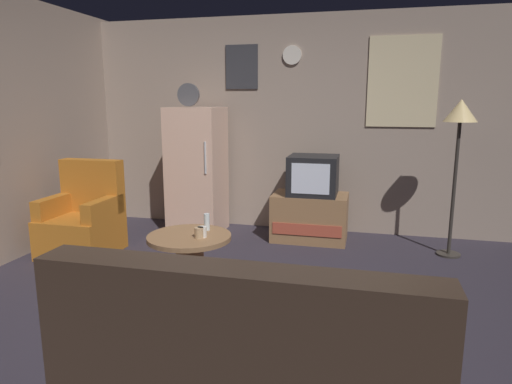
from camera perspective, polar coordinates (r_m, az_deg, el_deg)
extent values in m
plane|color=#2D2833|center=(3.56, -2.41, -14.82)|extent=(12.00, 12.00, 0.00)
cube|color=gray|center=(5.60, 4.61, 8.37)|extent=(5.20, 0.10, 2.56)
cube|color=beige|center=(5.47, 17.94, 13.04)|extent=(0.76, 0.02, 1.00)
cube|color=#333338|center=(5.68, -1.81, 15.42)|extent=(0.40, 0.02, 0.52)
cylinder|color=silver|center=(5.56, 4.56, 16.77)|extent=(0.22, 0.03, 0.22)
cube|color=beige|center=(5.48, -7.41, 2.66)|extent=(0.60, 0.60, 1.50)
cylinder|color=silver|center=(5.09, -6.39, 4.30)|extent=(0.02, 0.02, 0.36)
cylinder|color=#4C4C51|center=(5.36, -8.48, 11.99)|extent=(0.26, 0.04, 0.26)
cube|color=#8E6642|center=(5.23, 6.77, -3.14)|extent=(0.84, 0.52, 0.53)
cube|color=#AD4733|center=(5.00, 6.37, -4.77)|extent=(0.76, 0.01, 0.13)
cube|color=black|center=(5.13, 7.20, 2.11)|extent=(0.54, 0.50, 0.44)
cube|color=silver|center=(4.89, 6.84, 1.65)|extent=(0.41, 0.01, 0.33)
cylinder|color=#332D28|center=(5.16, 23.00, -7.19)|extent=(0.24, 0.24, 0.02)
cylinder|color=#332D28|center=(4.99, 23.61, 0.36)|extent=(0.04, 0.04, 1.40)
cone|color=#F2D18C|center=(4.92, 24.34, 9.31)|extent=(0.32, 0.32, 0.22)
cylinder|color=#8E6642|center=(4.08, -8.21, -11.11)|extent=(0.72, 0.72, 0.04)
cylinder|color=#8E6642|center=(4.01, -8.30, -8.43)|extent=(0.24, 0.24, 0.41)
cylinder|color=#8E6642|center=(3.94, -8.38, -5.66)|extent=(0.72, 0.72, 0.04)
cylinder|color=silver|center=(4.05, -6.20, -3.76)|extent=(0.05, 0.05, 0.15)
cylinder|color=silver|center=(3.86, -6.78, -5.00)|extent=(0.08, 0.08, 0.09)
cylinder|color=tan|center=(3.83, -7.17, -5.10)|extent=(0.08, 0.08, 0.09)
cube|color=#B2661E|center=(5.08, -21.10, -5.09)|extent=(0.68, 0.68, 0.40)
cube|color=#B2661E|center=(5.18, -19.85, 0.78)|extent=(0.68, 0.16, 0.56)
cube|color=#B2661E|center=(5.17, -23.89, -1.58)|extent=(0.12, 0.60, 0.20)
cube|color=#B2661E|center=(4.85, -18.64, -2.00)|extent=(0.12, 0.60, 0.20)
cube|color=#38281E|center=(1.94, -2.83, -16.69)|extent=(1.70, 0.20, 0.52)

